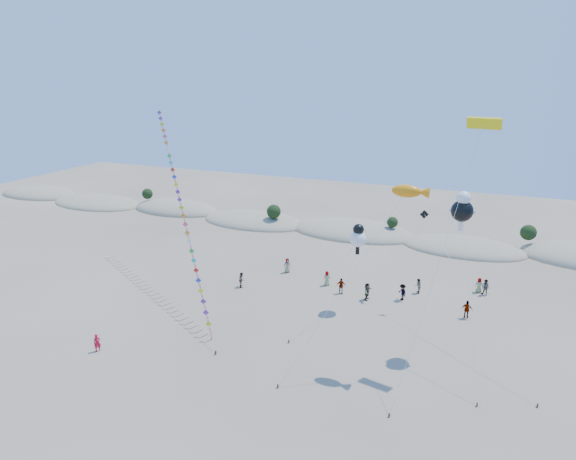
{
  "coord_description": "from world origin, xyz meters",
  "views": [
    {
      "loc": [
        16.87,
        -22.44,
        22.65
      ],
      "look_at": [
        2.21,
        14.0,
        9.99
      ],
      "focal_mm": 30.0,
      "sensor_mm": 36.0,
      "label": 1
    }
  ],
  "objects_px": {
    "kite_train": "(180,202)",
    "parafoil_kite": "(483,127)",
    "fish_kite": "(410,192)",
    "flyer_foreground": "(97,343)"
  },
  "relations": [
    {
      "from": "kite_train",
      "to": "fish_kite",
      "type": "distance_m",
      "value": 26.1
    },
    {
      "from": "fish_kite",
      "to": "parafoil_kite",
      "type": "relative_size",
      "value": 0.75
    },
    {
      "from": "fish_kite",
      "to": "kite_train",
      "type": "bearing_deg",
      "value": 166.01
    },
    {
      "from": "fish_kite",
      "to": "flyer_foreground",
      "type": "distance_m",
      "value": 28.91
    },
    {
      "from": "fish_kite",
      "to": "flyer_foreground",
      "type": "xyz_separation_m",
      "value": [
        -24.09,
        -8.53,
        -13.52
      ]
    },
    {
      "from": "kite_train",
      "to": "fish_kite",
      "type": "relative_size",
      "value": 1.45
    },
    {
      "from": "kite_train",
      "to": "parafoil_kite",
      "type": "relative_size",
      "value": 1.09
    },
    {
      "from": "flyer_foreground",
      "to": "parafoil_kite",
      "type": "bearing_deg",
      "value": -33.04
    },
    {
      "from": "kite_train",
      "to": "parafoil_kite",
      "type": "distance_m",
      "value": 31.07
    },
    {
      "from": "fish_kite",
      "to": "parafoil_kite",
      "type": "distance_m",
      "value": 7.05
    }
  ]
}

